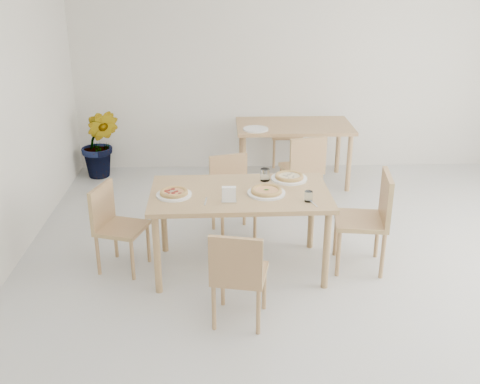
{
  "coord_description": "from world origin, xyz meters",
  "views": [
    {
      "loc": [
        -1.07,
        -3.77,
        2.58
      ],
      "look_at": [
        -0.94,
        0.72,
        0.75
      ],
      "focal_mm": 42.0,
      "sensor_mm": 36.0,
      "label": 1
    }
  ],
  "objects_px": {
    "plate_empty": "(256,129)",
    "chair_north": "(231,189)",
    "tumbler_b": "(308,196)",
    "tumbler_a": "(265,175)",
    "plate_margherita": "(266,193)",
    "chair_west": "(114,221)",
    "chair_back_n": "(286,128)",
    "pizza_margherita": "(266,191)",
    "plate_mushroom": "(289,179)",
    "plate_pepperoni": "(174,195)",
    "potted_plant": "(100,144)",
    "pizza_mushroom": "(289,176)",
    "chair_south": "(238,272)",
    "chair_east": "(371,214)",
    "pizza_pepperoni": "(174,192)",
    "napkin_holder": "(229,195)",
    "chair_back_s": "(304,165)",
    "second_table": "(294,132)",
    "main_table": "(240,200)"
  },
  "relations": [
    {
      "from": "plate_empty",
      "to": "chair_north",
      "type": "bearing_deg",
      "value": -104.82
    },
    {
      "from": "tumbler_b",
      "to": "tumbler_a",
      "type": "bearing_deg",
      "value": 123.57
    },
    {
      "from": "plate_margherita",
      "to": "tumbler_a",
      "type": "bearing_deg",
      "value": 88.06
    },
    {
      "from": "chair_west",
      "to": "chair_back_n",
      "type": "height_order",
      "value": "chair_back_n"
    },
    {
      "from": "chair_north",
      "to": "pizza_margherita",
      "type": "xyz_separation_m",
      "value": [
        0.29,
        -0.83,
        0.32
      ]
    },
    {
      "from": "chair_west",
      "to": "tumbler_b",
      "type": "height_order",
      "value": "tumbler_b"
    },
    {
      "from": "chair_back_n",
      "to": "plate_empty",
      "type": "xyz_separation_m",
      "value": [
        -0.47,
        -1.0,
        0.28
      ]
    },
    {
      "from": "chair_west",
      "to": "plate_mushroom",
      "type": "height_order",
      "value": "chair_west"
    },
    {
      "from": "plate_pepperoni",
      "to": "plate_empty",
      "type": "height_order",
      "value": "same"
    },
    {
      "from": "plate_empty",
      "to": "potted_plant",
      "type": "bearing_deg",
      "value": 166.15
    },
    {
      "from": "plate_margherita",
      "to": "plate_empty",
      "type": "distance_m",
      "value": 2.0
    },
    {
      "from": "pizza_mushroom",
      "to": "chair_back_n",
      "type": "relative_size",
      "value": 0.37
    },
    {
      "from": "chair_west",
      "to": "plate_pepperoni",
      "type": "distance_m",
      "value": 0.65
    },
    {
      "from": "plate_pepperoni",
      "to": "tumbler_b",
      "type": "distance_m",
      "value": 1.14
    },
    {
      "from": "chair_south",
      "to": "chair_east",
      "type": "height_order",
      "value": "chair_east"
    },
    {
      "from": "pizza_pepperoni",
      "to": "potted_plant",
      "type": "height_order",
      "value": "potted_plant"
    },
    {
      "from": "chair_south",
      "to": "pizza_pepperoni",
      "type": "height_order",
      "value": "pizza_pepperoni"
    },
    {
      "from": "tumbler_b",
      "to": "napkin_holder",
      "type": "height_order",
      "value": "napkin_holder"
    },
    {
      "from": "chair_north",
      "to": "plate_empty",
      "type": "xyz_separation_m",
      "value": [
        0.31,
        1.17,
        0.3
      ]
    },
    {
      "from": "pizza_pepperoni",
      "to": "chair_back_s",
      "type": "height_order",
      "value": "chair_back_s"
    },
    {
      "from": "chair_west",
      "to": "pizza_mushroom",
      "type": "bearing_deg",
      "value": -64.47
    },
    {
      "from": "chair_back_n",
      "to": "plate_empty",
      "type": "distance_m",
      "value": 1.14
    },
    {
      "from": "pizza_margherita",
      "to": "second_table",
      "type": "bearing_deg",
      "value": 77.15
    },
    {
      "from": "napkin_holder",
      "to": "pizza_margherita",
      "type": "bearing_deg",
      "value": 29.68
    },
    {
      "from": "plate_pepperoni",
      "to": "chair_north",
      "type": "bearing_deg",
      "value": 59.4
    },
    {
      "from": "pizza_margherita",
      "to": "plate_empty",
      "type": "bearing_deg",
      "value": 89.37
    },
    {
      "from": "chair_west",
      "to": "napkin_holder",
      "type": "xyz_separation_m",
      "value": [
        1.02,
        -0.29,
        0.36
      ]
    },
    {
      "from": "napkin_holder",
      "to": "plate_margherita",
      "type": "bearing_deg",
      "value": 29.68
    },
    {
      "from": "chair_east",
      "to": "napkin_holder",
      "type": "distance_m",
      "value": 1.31
    },
    {
      "from": "pizza_margherita",
      "to": "tumbler_a",
      "type": "distance_m",
      "value": 0.32
    },
    {
      "from": "tumbler_a",
      "to": "plate_pepperoni",
      "type": "bearing_deg",
      "value": -157.14
    },
    {
      "from": "chair_west",
      "to": "plate_mushroom",
      "type": "xyz_separation_m",
      "value": [
        1.58,
        0.23,
        0.3
      ]
    },
    {
      "from": "chair_back_n",
      "to": "pizza_mushroom",
      "type": "bearing_deg",
      "value": -95.8
    },
    {
      "from": "chair_west",
      "to": "chair_back_n",
      "type": "xyz_separation_m",
      "value": [
        1.84,
        2.89,
        0.03
      ]
    },
    {
      "from": "plate_pepperoni",
      "to": "second_table",
      "type": "distance_m",
      "value": 2.59
    },
    {
      "from": "plate_pepperoni",
      "to": "pizza_margherita",
      "type": "xyz_separation_m",
      "value": [
        0.79,
        0.02,
        0.02
      ]
    },
    {
      "from": "chair_north",
      "to": "potted_plant",
      "type": "height_order",
      "value": "potted_plant"
    },
    {
      "from": "chair_south",
      "to": "chair_west",
      "type": "height_order",
      "value": "chair_south"
    },
    {
      "from": "plate_margherita",
      "to": "tumbler_a",
      "type": "distance_m",
      "value": 0.32
    },
    {
      "from": "pizza_margherita",
      "to": "plate_margherita",
      "type": "bearing_deg",
      "value": 0.0
    },
    {
      "from": "plate_empty",
      "to": "main_table",
      "type": "bearing_deg",
      "value": -97.22
    },
    {
      "from": "plate_mushroom",
      "to": "chair_back_s",
      "type": "xyz_separation_m",
      "value": [
        0.3,
        1.13,
        -0.27
      ]
    },
    {
      "from": "pizza_mushroom",
      "to": "second_table",
      "type": "distance_m",
      "value": 1.91
    },
    {
      "from": "pizza_pepperoni",
      "to": "chair_back_n",
      "type": "height_order",
      "value": "chair_back_n"
    },
    {
      "from": "plate_margherita",
      "to": "plate_empty",
      "type": "xyz_separation_m",
      "value": [
        0.02,
        2.0,
        0.0
      ]
    },
    {
      "from": "tumbler_b",
      "to": "second_table",
      "type": "xyz_separation_m",
      "value": [
        0.17,
        2.39,
        -0.13
      ]
    },
    {
      "from": "potted_plant",
      "to": "chair_north",
      "type": "bearing_deg",
      "value": -45.07
    },
    {
      "from": "pizza_pepperoni",
      "to": "main_table",
      "type": "bearing_deg",
      "value": 7.33
    },
    {
      "from": "main_table",
      "to": "pizza_margherita",
      "type": "distance_m",
      "value": 0.26
    },
    {
      "from": "tumbler_a",
      "to": "plate_empty",
      "type": "relative_size",
      "value": 0.37
    }
  ]
}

